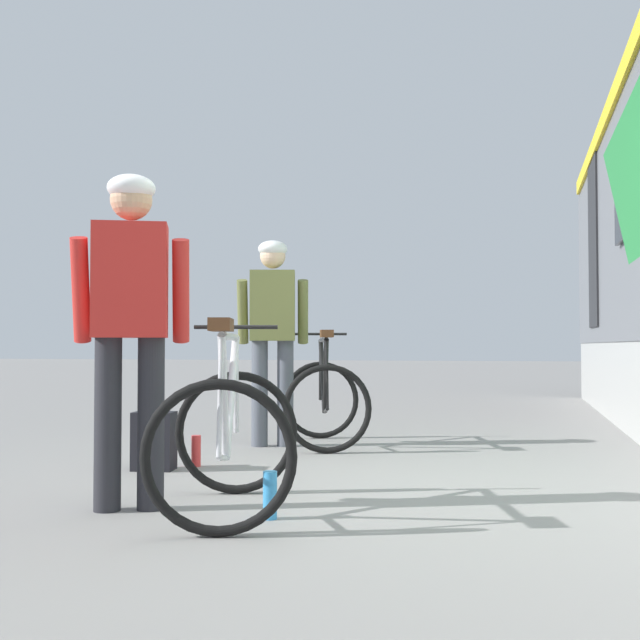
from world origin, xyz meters
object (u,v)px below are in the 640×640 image
object	(u,v)px
water_bottle_near_the_bikes	(270,495)
cyclist_far_in_red	(130,308)
bicycle_far_silver	(228,434)
bicycle_near_black	(324,399)
backpack_on_platform	(154,441)
cyclist_near_in_olive	(273,323)
water_bottle_by_the_backpack	(196,451)

from	to	relation	value
water_bottle_near_the_bikes	cyclist_far_in_red	bearing A→B (deg)	178.45
cyclist_far_in_red	bicycle_far_silver	size ratio (longest dim) A/B	1.44
bicycle_far_silver	water_bottle_near_the_bikes	size ratio (longest dim) A/B	5.21
bicycle_near_black	backpack_on_platform	distance (m)	1.78
bicycle_near_black	bicycle_far_silver	xyz separation A→B (m)	(0.17, -2.74, 0.00)
cyclist_near_in_olive	water_bottle_near_the_bikes	distance (m)	2.95
water_bottle_by_the_backpack	backpack_on_platform	bearing A→B (deg)	-134.33
cyclist_near_in_olive	bicycle_far_silver	xyz separation A→B (m)	(0.59, -2.59, -0.65)
bicycle_near_black	backpack_on_platform	xyz separation A→B (m)	(-0.82, -1.56, -0.20)
water_bottle_near_the_bikes	bicycle_far_silver	bearing A→B (deg)	162.78
cyclist_near_in_olive	water_bottle_by_the_backpack	xyz separation A→B (m)	(-0.19, -1.19, -0.94)
cyclist_near_in_olive	water_bottle_by_the_backpack	size ratio (longest dim) A/B	8.02
cyclist_far_in_red	cyclist_near_in_olive	bearing A→B (deg)	91.30
bicycle_near_black	backpack_on_platform	size ratio (longest dim) A/B	3.08
cyclist_far_in_red	backpack_on_platform	world-z (taller)	cyclist_far_in_red
backpack_on_platform	bicycle_far_silver	bearing A→B (deg)	-57.38
bicycle_far_silver	backpack_on_platform	distance (m)	1.55
cyclist_far_in_red	water_bottle_near_the_bikes	distance (m)	1.22
cyclist_near_in_olive	water_bottle_near_the_bikes	xyz separation A→B (m)	(0.84, -2.67, -0.94)
bicycle_far_silver	cyclist_far_in_red	bearing A→B (deg)	-173.93
cyclist_near_in_olive	water_bottle_by_the_backpack	world-z (taller)	cyclist_near_in_olive
cyclist_near_in_olive	bicycle_near_black	world-z (taller)	cyclist_near_in_olive
backpack_on_platform	water_bottle_by_the_backpack	size ratio (longest dim) A/B	1.82
water_bottle_near_the_bikes	water_bottle_by_the_backpack	world-z (taller)	water_bottle_near_the_bikes
cyclist_far_in_red	bicycle_near_black	bearing A→B (deg)	82.75
water_bottle_near_the_bikes	cyclist_near_in_olive	bearing A→B (deg)	107.48
cyclist_near_in_olive	backpack_on_platform	bearing A→B (deg)	-105.93
cyclist_far_in_red	backpack_on_platform	bearing A→B (deg)	110.71
bicycle_far_silver	cyclist_near_in_olive	bearing A→B (deg)	102.83
water_bottle_near_the_bikes	backpack_on_platform	bearing A→B (deg)	134.88
bicycle_near_black	water_bottle_near_the_bikes	size ratio (longest dim) A/B	5.25
bicycle_far_silver	water_bottle_by_the_backpack	distance (m)	1.62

